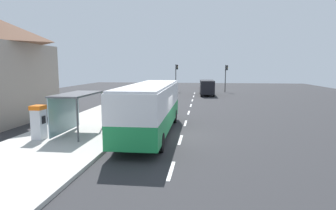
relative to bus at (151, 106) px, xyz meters
name	(u,v)px	position (x,y,z in m)	size (l,w,h in m)	color
ground_plane	(189,106)	(1.71, 13.81, -1.86)	(56.00, 92.00, 0.04)	#2D2D30
sidewalk_platform	(92,125)	(-4.69, 1.81, -1.75)	(6.20, 30.00, 0.18)	beige
lane_stripe_seg_0	(171,171)	(1.96, -6.19, -1.84)	(0.16, 2.20, 0.01)	silver
lane_stripe_seg_1	(180,140)	(1.96, -1.19, -1.84)	(0.16, 2.20, 0.01)	silver
lane_stripe_seg_2	(185,123)	(1.96, 3.81, -1.84)	(0.16, 2.20, 0.01)	silver
lane_stripe_seg_3	(189,113)	(1.96, 8.81, -1.84)	(0.16, 2.20, 0.01)	silver
lane_stripe_seg_4	(191,106)	(1.96, 13.81, -1.84)	(0.16, 2.20, 0.01)	silver
lane_stripe_seg_5	(192,100)	(1.96, 18.81, -1.84)	(0.16, 2.20, 0.01)	silver
lane_stripe_seg_6	(194,96)	(1.96, 23.81, -1.84)	(0.16, 2.20, 0.01)	silver
lane_stripe_seg_7	(195,93)	(1.96, 28.81, -1.84)	(0.16, 2.20, 0.01)	silver
bus	(151,106)	(0.00, 0.00, 0.00)	(2.60, 11.03, 3.21)	#1E8C47
white_van	(207,87)	(3.91, 25.38, -0.50)	(2.18, 5.27, 2.30)	black
sedan_near	(207,89)	(4.02, 28.96, -1.05)	(2.02, 4.49, 1.52)	#195933
sedan_far	(206,84)	(4.01, 41.48, -1.05)	(1.85, 4.41, 1.52)	#A51919
ticket_machine	(39,122)	(-6.02, -2.62, -0.67)	(0.66, 0.76, 1.94)	silver
recycling_bin_yellow	(121,118)	(-2.49, 1.72, -1.19)	(0.52, 0.52, 0.95)	yellow
recycling_bin_green	(124,117)	(-2.49, 2.42, -1.19)	(0.52, 0.52, 0.95)	green
traffic_light_near_side	(226,74)	(7.22, 31.58, 1.28)	(0.49, 0.28, 4.67)	#2D2D2D
traffic_light_far_side	(176,73)	(-1.39, 32.38, 1.34)	(0.49, 0.28, 4.77)	#2D2D2D
bus_shelter	(73,103)	(-4.70, -1.06, 0.25)	(1.80, 4.00, 2.50)	#4C4C51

